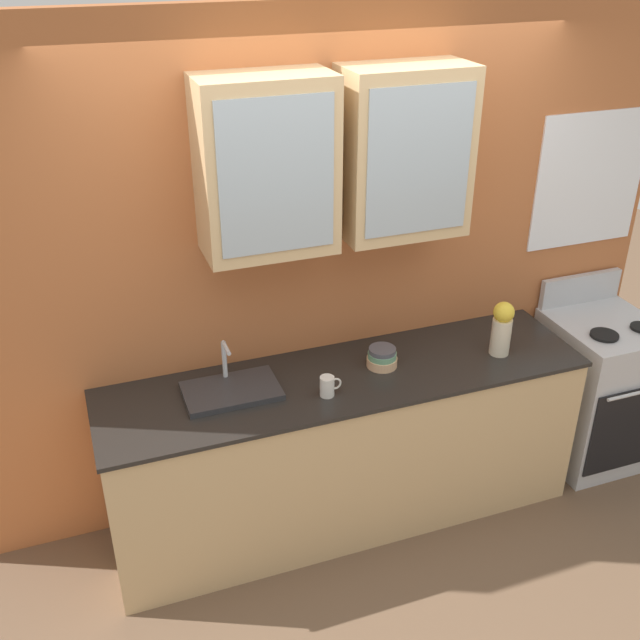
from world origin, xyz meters
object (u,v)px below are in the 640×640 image
object	(u,v)px
sink_faucet	(231,390)
cup_near_sink	(328,386)
stove_range	(596,389)
vase	(502,327)
bowl_stack	(382,357)

from	to	relation	value
sink_faucet	cup_near_sink	xyz separation A→B (m)	(0.43, -0.18, 0.03)
stove_range	sink_faucet	world-z (taller)	sink_faucet
vase	sink_faucet	bearing A→B (deg)	175.38
bowl_stack	sink_faucet	bearing A→B (deg)	178.62
vase	cup_near_sink	world-z (taller)	vase
stove_range	bowl_stack	world-z (taller)	stove_range
stove_range	bowl_stack	bearing A→B (deg)	178.89
vase	cup_near_sink	bearing A→B (deg)	-176.51
stove_range	sink_faucet	size ratio (longest dim) A/B	2.35
stove_range	vase	bearing A→B (deg)	-174.89
vase	stove_range	bearing A→B (deg)	5.11
stove_range	vase	distance (m)	0.98
cup_near_sink	vase	bearing A→B (deg)	3.49
stove_range	bowl_stack	xyz separation A→B (m)	(-1.41, 0.03, 0.50)
stove_range	vase	xyz separation A→B (m)	(-0.77, -0.07, 0.60)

